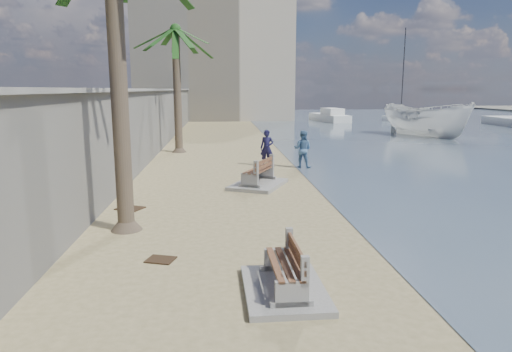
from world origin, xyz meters
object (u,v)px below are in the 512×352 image
bench_near (284,272)px  bench_far (258,175)px  palm_back (175,31)px  sailboat_west (401,117)px  person_b (303,147)px  yacht_far (329,118)px  boat_cruiser (426,118)px  person_a (267,145)px

bench_near → bench_far: size_ratio=0.73×
palm_back → sailboat_west: size_ratio=0.73×
person_b → yacht_far: (8.58, 30.53, -0.61)m
bench_far → sailboat_west: bearing=61.0°
person_b → sailboat_west: 36.38m
bench_far → person_b: size_ratio=1.50×
sailboat_west → bench_near: bearing=-114.2°
bench_far → palm_back: (-3.76, 9.73, 6.28)m
yacht_far → bench_far: bearing=153.1°
boat_cruiser → yacht_far: (-3.42, 17.18, -1.02)m
bench_near → boat_cruiser: 30.22m
person_b → bench_far: bearing=84.0°
bench_near → yacht_far: size_ratio=0.28×
bench_near → palm_back: bearing=100.4°
person_b → sailboat_west: size_ratio=0.18×
bench_near → person_a: 13.70m
bench_near → person_b: bearing=78.4°
person_b → boat_cruiser: (11.99, 13.35, 0.42)m
bench_far → boat_cruiser: 22.52m
bench_far → sailboat_west: sailboat_west is taller
palm_back → yacht_far: bearing=59.2°
bench_far → sailboat_west: 41.00m
bench_near → person_b: person_b is taller
person_a → boat_cruiser: boat_cruiser is taller
bench_far → person_a: 4.65m
bench_far → sailboat_west: (19.87, 35.86, -0.08)m
bench_far → person_a: bearing=80.1°
bench_far → person_b: person_b is taller
bench_near → boat_cruiser: size_ratio=0.59×
bench_far → person_b: 4.65m
palm_back → yacht_far: (14.73, 24.75, -6.37)m
bench_far → yacht_far: 36.18m
sailboat_west → yacht_far: bearing=-171.2°
palm_back → yacht_far: palm_back is taller
boat_cruiser → bench_near: bearing=-144.5°
person_a → person_b: bearing=-3.3°
person_a → boat_cruiser: bearing=60.2°
palm_back → person_b: (6.15, -5.77, -5.77)m
sailboat_west → person_b: bearing=-118.7°
person_b → boat_cruiser: 17.95m
person_b → yacht_far: 31.71m
palm_back → sailboat_west: 35.80m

